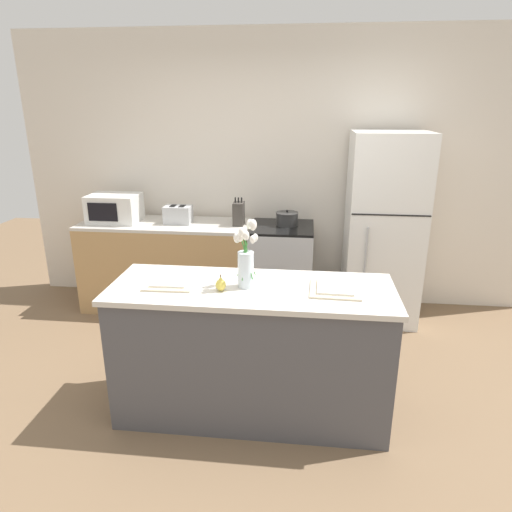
# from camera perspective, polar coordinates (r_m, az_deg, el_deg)

# --- Properties ---
(ground_plane) EXTENTS (10.00, 10.00, 0.00)m
(ground_plane) POSITION_cam_1_polar(r_m,az_deg,el_deg) (3.34, -0.51, -18.59)
(ground_plane) COLOR brown
(back_wall) EXTENTS (5.20, 0.08, 2.70)m
(back_wall) POSITION_cam_1_polar(r_m,az_deg,el_deg) (4.70, 2.45, 10.42)
(back_wall) COLOR silver
(back_wall) RESTS_ON ground_plane
(kitchen_island) EXTENTS (1.80, 0.66, 0.92)m
(kitchen_island) POSITION_cam_1_polar(r_m,az_deg,el_deg) (3.08, -0.53, -11.75)
(kitchen_island) COLOR #4C4C51
(kitchen_island) RESTS_ON ground_plane
(back_counter) EXTENTS (1.68, 0.60, 0.89)m
(back_counter) POSITION_cam_1_polar(r_m,az_deg,el_deg) (4.73, -10.98, -1.14)
(back_counter) COLOR tan
(back_counter) RESTS_ON ground_plane
(stove_range) EXTENTS (0.60, 0.61, 0.89)m
(stove_range) POSITION_cam_1_polar(r_m,az_deg,el_deg) (4.53, 3.19, -1.73)
(stove_range) COLOR #B2B5B7
(stove_range) RESTS_ON ground_plane
(refrigerator) EXTENTS (0.68, 0.67, 1.78)m
(refrigerator) POSITION_cam_1_polar(r_m,az_deg,el_deg) (4.45, 15.62, 3.22)
(refrigerator) COLOR white
(refrigerator) RESTS_ON ground_plane
(flower_vase) EXTENTS (0.15, 0.15, 0.44)m
(flower_vase) POSITION_cam_1_polar(r_m,az_deg,el_deg) (2.81, -1.28, -0.44)
(flower_vase) COLOR silver
(flower_vase) RESTS_ON kitchen_island
(pear_figurine) EXTENTS (0.06, 0.06, 0.11)m
(pear_figurine) POSITION_cam_1_polar(r_m,az_deg,el_deg) (2.81, -4.43, -3.55)
(pear_figurine) COLOR #E5CC4C
(pear_figurine) RESTS_ON kitchen_island
(plate_setting_left) EXTENTS (0.32, 0.32, 0.02)m
(plate_setting_left) POSITION_cam_1_polar(r_m,az_deg,el_deg) (2.98, -10.58, -3.19)
(plate_setting_left) COLOR beige
(plate_setting_left) RESTS_ON kitchen_island
(plate_setting_right) EXTENTS (0.32, 0.32, 0.02)m
(plate_setting_right) POSITION_cam_1_polar(r_m,az_deg,el_deg) (2.86, 9.86, -4.08)
(plate_setting_right) COLOR beige
(plate_setting_right) RESTS_ON kitchen_island
(toaster) EXTENTS (0.28, 0.18, 0.17)m
(toaster) POSITION_cam_1_polar(r_m,az_deg,el_deg) (4.54, -9.72, 5.14)
(toaster) COLOR #B7BABC
(toaster) RESTS_ON back_counter
(cooking_pot) EXTENTS (0.22, 0.22, 0.15)m
(cooking_pot) POSITION_cam_1_polar(r_m,az_deg,el_deg) (4.41, 3.90, 4.67)
(cooking_pot) COLOR #2D2D2D
(cooking_pot) RESTS_ON stove_range
(microwave) EXTENTS (0.48, 0.37, 0.27)m
(microwave) POSITION_cam_1_polar(r_m,az_deg,el_deg) (4.75, -17.26, 5.75)
(microwave) COLOR white
(microwave) RESTS_ON back_counter
(knife_block) EXTENTS (0.10, 0.14, 0.27)m
(knife_block) POSITION_cam_1_polar(r_m,az_deg,el_deg) (4.40, -2.19, 5.30)
(knife_block) COLOR #3D3833
(knife_block) RESTS_ON back_counter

